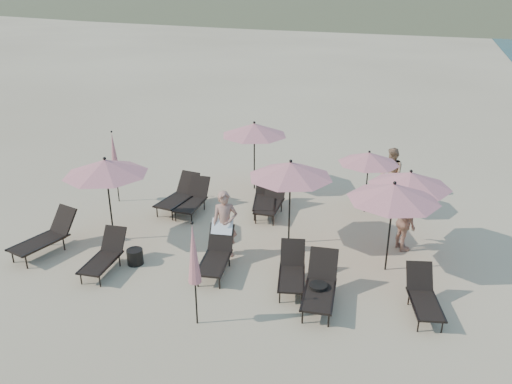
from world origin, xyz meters
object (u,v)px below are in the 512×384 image
(lounger_6, at_px, (179,195))
(lounger_7, at_px, (193,199))
(umbrella_open_3, at_px, (254,129))
(beachgoer_c, at_px, (404,222))
(umbrella_open_2, at_px, (394,192))
(lounger_5, at_px, (424,295))
(side_table_0, at_px, (135,257))
(beachgoer_a, at_px, (225,224))
(lounger_4, at_px, (320,285))
(umbrella_closed_1, at_px, (114,153))
(lounger_0, at_px, (46,235))
(lounger_2, at_px, (217,250))
(umbrella_open_0, at_px, (105,167))
(lounger_8, at_px, (271,200))
(umbrella_open_4, at_px, (369,158))
(lounger_9, at_px, (265,196))
(beachgoer_b, at_px, (391,173))
(lounger_3, at_px, (292,270))
(umbrella_closed_0, at_px, (194,254))
(side_table_1, at_px, (318,294))
(lounger_1, at_px, (105,255))
(umbrella_open_1, at_px, (291,170))
(umbrella_open_5, at_px, (410,179))

(lounger_6, distance_m, lounger_7, 0.55)
(umbrella_open_3, relative_size, beachgoer_c, 1.49)
(umbrella_open_2, bearing_deg, lounger_5, -58.36)
(side_table_0, xyz_separation_m, beachgoer_a, (2.03, 1.23, 0.71))
(lounger_4, xyz_separation_m, umbrella_closed_1, (-7.73, 3.50, 1.23))
(lounger_0, height_order, umbrella_closed_1, umbrella_closed_1)
(lounger_2, height_order, umbrella_open_0, umbrella_open_0)
(lounger_2, distance_m, umbrella_closed_1, 5.84)
(lounger_8, height_order, umbrella_open_3, umbrella_open_3)
(lounger_4, bearing_deg, umbrella_open_2, 50.98)
(umbrella_open_3, distance_m, umbrella_open_4, 4.10)
(lounger_9, xyz_separation_m, beachgoer_b, (3.67, 2.48, 0.39))
(lounger_3, height_order, beachgoer_b, beachgoer_b)
(lounger_8, height_order, beachgoer_b, beachgoer_b)
(umbrella_closed_0, height_order, side_table_1, umbrella_closed_0)
(lounger_1, height_order, lounger_2, lounger_2)
(umbrella_open_3, distance_m, side_table_0, 6.45)
(lounger_9, bearing_deg, lounger_8, -54.80)
(lounger_3, height_order, lounger_9, lounger_9)
(lounger_5, xyz_separation_m, umbrella_open_1, (-3.70, 2.11, 1.77))
(lounger_3, relative_size, lounger_8, 0.95)
(umbrella_open_3, bearing_deg, lounger_6, -123.94)
(lounger_4, height_order, umbrella_open_0, umbrella_open_0)
(lounger_8, bearing_deg, umbrella_open_1, -61.21)
(lounger_0, height_order, umbrella_closed_0, umbrella_closed_0)
(side_table_0, bearing_deg, lounger_4, -1.14)
(lounger_2, bearing_deg, lounger_9, 80.46)
(lounger_8, relative_size, lounger_9, 0.94)
(umbrella_open_0, distance_m, umbrella_open_4, 7.81)
(lounger_5, relative_size, lounger_8, 0.93)
(lounger_8, relative_size, umbrella_open_5, 0.77)
(lounger_7, xyz_separation_m, side_table_0, (0.03, -3.45, -0.26))
(beachgoer_c, bearing_deg, umbrella_closed_0, 106.77)
(lounger_1, distance_m, lounger_6, 4.06)
(lounger_6, bearing_deg, umbrella_open_2, -8.36)
(lounger_9, xyz_separation_m, side_table_0, (-2.08, -4.39, -0.28))
(lounger_2, relative_size, lounger_7, 1.06)
(lounger_4, height_order, umbrella_open_4, umbrella_open_4)
(lounger_3, distance_m, lounger_9, 4.49)
(umbrella_open_1, height_order, umbrella_open_5, umbrella_open_1)
(lounger_1, bearing_deg, umbrella_closed_0, -27.31)
(umbrella_open_0, height_order, umbrella_open_1, umbrella_open_0)
(umbrella_open_2, distance_m, umbrella_closed_0, 5.10)
(lounger_2, xyz_separation_m, lounger_4, (2.80, -0.60, -0.05))
(lounger_4, distance_m, lounger_6, 6.59)
(umbrella_open_3, bearing_deg, umbrella_open_1, -56.94)
(lounger_9, relative_size, umbrella_open_5, 0.82)
(beachgoer_c, bearing_deg, side_table_1, 119.06)
(lounger_9, height_order, umbrella_closed_0, umbrella_closed_0)
(lounger_8, bearing_deg, lounger_4, -62.64)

